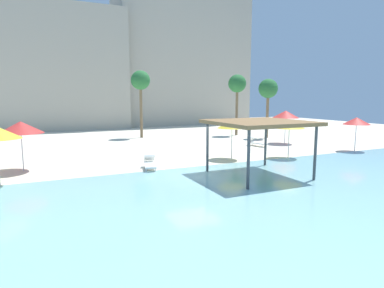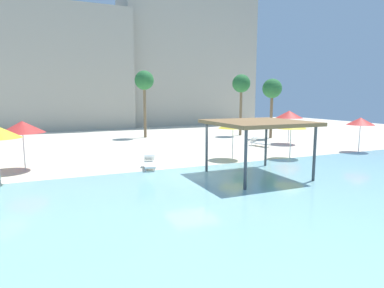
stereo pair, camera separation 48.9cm
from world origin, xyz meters
TOP-DOWN VIEW (x-y plane):
  - ground_plane at (0.00, 0.00)m, footprint 80.00×80.00m
  - lagoon_water at (0.00, -5.25)m, footprint 44.00×13.50m
  - shade_pavilion at (2.83, -1.79)m, footprint 4.55×4.55m
  - beach_umbrella_red_0 at (14.28, 1.69)m, footprint 1.97×1.97m
  - beach_umbrella_yellow_1 at (7.79, 1.61)m, footprint 2.00×2.00m
  - beach_umbrella_red_2 at (12.34, 7.28)m, footprint 2.33×2.33m
  - beach_umbrella_red_3 at (-8.19, 4.68)m, footprint 2.38×2.38m
  - beach_umbrella_yellow_5 at (4.17, 2.94)m, footprint 1.94×1.94m
  - lounge_chair_0 at (-1.69, 2.18)m, footprint 1.05×1.99m
  - lounge_chair_1 at (9.06, 7.01)m, footprint 0.99×1.98m
  - palm_tree_0 at (11.87, 14.49)m, footprint 1.90×1.90m
  - palm_tree_2 at (1.97, 16.63)m, footprint 1.90×1.90m
  - palm_tree_3 at (13.37, 11.19)m, footprint 1.90×1.90m
  - hotel_block_0 at (-5.63, 31.60)m, footprint 17.89×10.76m
  - hotel_block_1 at (12.71, 31.53)m, footprint 19.62×8.07m

SIDE VIEW (x-z plane):
  - ground_plane at x=0.00m, z-range 0.00..0.00m
  - lagoon_water at x=0.00m, z-range 0.00..0.04m
  - lounge_chair_0 at x=-1.69m, z-range -0.04..0.70m
  - lounge_chair_1 at x=9.06m, z-range -0.04..0.70m
  - beach_umbrella_yellow_1 at x=7.79m, z-range 0.99..3.54m
  - beach_umbrella_red_0 at x=14.28m, z-range 1.00..3.55m
  - beach_umbrella_yellow_5 at x=4.17m, z-range 1.01..3.58m
  - beach_umbrella_red_3 at x=-8.19m, z-range 1.04..3.78m
  - beach_umbrella_red_2 at x=12.34m, z-range 1.12..4.00m
  - shade_pavilion at x=2.83m, z-range 1.26..4.12m
  - palm_tree_3 at x=13.37m, z-range 1.85..7.70m
  - palm_tree_0 at x=11.87m, z-range 2.11..8.55m
  - palm_tree_2 at x=1.97m, z-range 2.21..8.89m
  - hotel_block_0 at x=-5.63m, z-range 0.00..15.12m
  - hotel_block_1 at x=12.71m, z-range 0.00..20.97m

